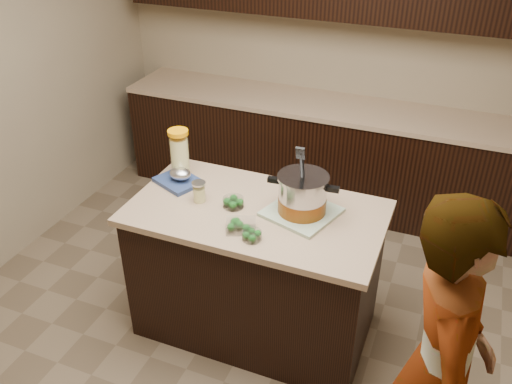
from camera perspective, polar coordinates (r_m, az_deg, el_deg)
ground_plane at (r=3.67m, az=0.00°, el=-13.74°), size 4.00×4.00×0.00m
room_shell at (r=2.73m, az=0.00°, el=12.53°), size 4.04×4.04×2.72m
back_cabinets at (r=4.56m, az=8.34°, el=9.74°), size 3.60×0.63×2.33m
island at (r=3.36m, az=0.00°, el=-8.29°), size 1.46×0.81×0.90m
dish_towel at (r=3.07m, az=4.81°, el=-2.12°), size 0.45×0.45×0.02m
stock_pot at (r=3.01m, az=4.90°, el=-0.45°), size 0.40×0.31×0.41m
lemonade_pitcher at (r=3.40m, az=-8.03°, el=3.86°), size 0.16×0.16×0.31m
mason_jar at (r=3.16m, az=-6.00°, el=-0.01°), size 0.10×0.10×0.13m
broccoli_tub_left at (r=3.11m, az=-2.40°, el=-1.14°), size 0.13×0.13×0.06m
broccoli_tub_right at (r=2.85m, az=-0.44°, el=-4.64°), size 0.12×0.12×0.05m
broccoli_tub_rect at (r=2.92m, az=-1.59°, el=-3.62°), size 0.19×0.17×0.06m
blue_tray at (r=3.37m, az=-8.09°, el=1.43°), size 0.33×0.30×0.10m
person at (r=2.45m, az=18.71°, el=-17.25°), size 0.50×0.67×1.65m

